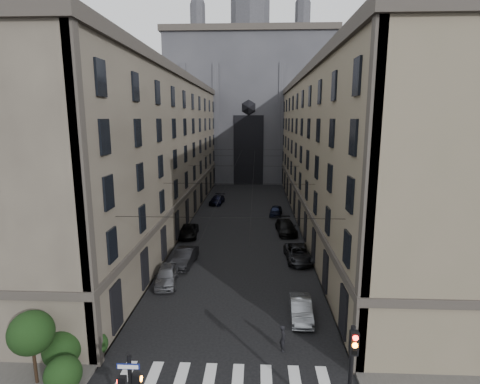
# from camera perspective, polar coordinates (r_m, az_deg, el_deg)

# --- Properties ---
(sidewalk_left) EXTENTS (7.00, 80.00, 0.15)m
(sidewalk_left) POSITION_cam_1_polar(r_m,az_deg,el_deg) (51.20, -11.30, -4.16)
(sidewalk_left) COLOR #383533
(sidewalk_left) RESTS_ON ground
(sidewalk_right) EXTENTS (7.00, 80.00, 0.15)m
(sidewalk_right) POSITION_cam_1_polar(r_m,az_deg,el_deg) (50.52, 12.58, -4.42)
(sidewalk_right) COLOR #383533
(sidewalk_right) RESTS_ON ground
(zebra_crossing) EXTENTS (11.00, 3.20, 0.01)m
(zebra_crossing) POSITION_cam_1_polar(r_m,az_deg,el_deg) (21.66, -2.63, -27.15)
(zebra_crossing) COLOR beige
(zebra_crossing) RESTS_ON ground
(building_left) EXTENTS (13.60, 60.60, 18.85)m
(building_left) POSITION_cam_1_polar(r_m,az_deg,el_deg) (50.39, -14.98, 6.16)
(building_left) COLOR #484137
(building_left) RESTS_ON ground
(building_right) EXTENTS (13.60, 60.60, 18.85)m
(building_right) POSITION_cam_1_polar(r_m,az_deg,el_deg) (49.51, 16.41, 6.00)
(building_right) COLOR brown
(building_right) RESTS_ON ground
(gothic_tower) EXTENTS (35.00, 23.00, 58.00)m
(gothic_tower) POSITION_cam_1_polar(r_m,az_deg,el_deg) (86.99, 1.49, 14.06)
(gothic_tower) COLOR #2D2D33
(gothic_tower) RESTS_ON ground
(traffic_light_right) EXTENTS (0.34, 0.50, 5.20)m
(traffic_light_right) POSITION_cam_1_polar(r_m,az_deg,el_deg) (17.61, 16.59, -24.52)
(traffic_light_right) COLOR black
(traffic_light_right) RESTS_ON ground
(shrub_cluster) EXTENTS (3.90, 4.40, 3.90)m
(shrub_cluster) POSITION_cam_1_polar(r_m,az_deg,el_deg) (22.99, -26.45, -20.48)
(shrub_cluster) COLOR black
(shrub_cluster) RESTS_ON sidewalk_left
(tram_wires) EXTENTS (14.00, 60.00, 0.43)m
(tram_wires) POSITION_cam_1_polar(r_m,az_deg,el_deg) (47.97, 0.56, 3.78)
(tram_wires) COLOR black
(tram_wires) RESTS_ON ground
(car_left_near) EXTENTS (2.29, 4.54, 1.48)m
(car_left_near) POSITION_cam_1_polar(r_m,az_deg,el_deg) (32.09, -11.13, -12.34)
(car_left_near) COLOR slate
(car_left_near) RESTS_ON ground
(car_left_midnear) EXTENTS (2.05, 4.76, 1.52)m
(car_left_midnear) POSITION_cam_1_polar(r_m,az_deg,el_deg) (35.59, -8.44, -9.80)
(car_left_midnear) COLOR black
(car_left_midnear) RESTS_ON ground
(car_left_midfar) EXTENTS (2.50, 4.83, 1.30)m
(car_left_midfar) POSITION_cam_1_polar(r_m,az_deg,el_deg) (43.81, -7.93, -5.89)
(car_left_midfar) COLOR black
(car_left_midfar) RESTS_ON ground
(car_left_far) EXTENTS (2.38, 4.76, 1.33)m
(car_left_far) POSITION_cam_1_polar(r_m,az_deg,el_deg) (59.56, -3.50, -1.21)
(car_left_far) COLOR black
(car_left_far) RESTS_ON ground
(car_right_near) EXTENTS (1.54, 4.09, 1.33)m
(car_right_near) POSITION_cam_1_polar(r_m,az_deg,el_deg) (27.00, 9.27, -17.19)
(car_right_near) COLOR gray
(car_right_near) RESTS_ON ground
(car_right_midnear) EXTENTS (2.58, 5.13, 1.39)m
(car_right_midnear) POSITION_cam_1_polar(r_m,az_deg,el_deg) (36.66, 8.86, -9.29)
(car_right_midnear) COLOR black
(car_right_midnear) RESTS_ON ground
(car_right_midfar) EXTENTS (2.56, 5.40, 1.52)m
(car_right_midfar) POSITION_cam_1_polar(r_m,az_deg,el_deg) (44.86, 7.03, -5.31)
(car_right_midfar) COLOR black
(car_right_midfar) RESTS_ON ground
(car_right_far) EXTENTS (2.09, 4.17, 1.36)m
(car_right_far) POSITION_cam_1_polar(r_m,az_deg,el_deg) (52.57, 5.47, -2.90)
(car_right_far) COLOR black
(car_right_far) RESTS_ON ground
(pedestrian) EXTENTS (0.38, 0.58, 1.59)m
(pedestrian) POSITION_cam_1_polar(r_m,az_deg,el_deg) (23.64, 6.57, -21.21)
(pedestrian) COLOR black
(pedestrian) RESTS_ON ground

